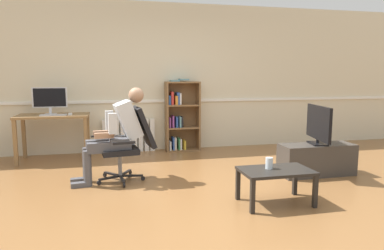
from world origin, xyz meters
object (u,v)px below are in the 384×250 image
Objects in this scene: person_seated at (116,132)px; computer_mouse at (70,114)px; radiator at (129,135)px; drinking_glass at (269,163)px; computer_desk at (53,122)px; tv_screen at (319,124)px; keyboard at (53,115)px; imac_monitor at (50,99)px; bookshelf at (180,117)px; tv_stand at (317,159)px; coffee_table at (276,174)px; office_chair at (131,141)px.

computer_mouse is at bearing -158.77° from person_seated.
radiator is 3.29m from drinking_glass.
computer_desk is 1.40× the size of tv_screen.
computer_desk is at bearing 102.21° from keyboard.
bookshelf reaches higher than imac_monitor.
tv_stand is (3.69, -1.61, -0.55)m from keyboard.
tv_stand is 1.41m from coffee_table.
computer_desk is 2.07× the size of imac_monitor.
computer_desk is at bearing -147.20° from office_chair.
imac_monitor is 5.42× the size of computer_mouse.
computer_desk is 1.07× the size of tv_stand.
person_seated reaches higher than tv_stand.
coffee_table is (1.66, -1.23, -0.33)m from person_seated.
tv_screen reaches higher than computer_desk.
computer_desk is 0.84× the size of bookshelf.
tv_stand is at bearing -40.71° from radiator.
bookshelf is at bearing 142.14° from office_chair.
office_chair is at bearing -120.82° from bookshelf.
keyboard is at bearing -150.40° from person_seated.
office_chair is 2.58m from tv_screen.
radiator is (1.20, 0.53, -0.47)m from keyboard.
drinking_glass is (-1.14, -0.86, 0.22)m from tv_stand.
coffee_table is 6.23× the size of drinking_glass.
computer_mouse is at bearing 132.72° from drinking_glass.
tv_screen is (3.43, -1.63, -0.05)m from computer_mouse.
drinking_glass is (2.62, -2.68, -0.57)m from imac_monitor.
computer_mouse is (0.33, -0.20, -0.24)m from imac_monitor.
computer_mouse is 3.40m from drinking_glass.
radiator is 1.80m from office_chair.
imac_monitor is at bearing 134.51° from coffee_table.
keyboard is 0.43× the size of radiator.
computer_desk is 2.77× the size of keyboard.
imac_monitor is 0.71× the size of coffee_table.
tv_screen is 1.46m from coffee_table.
office_chair is at bearing 139.56° from coffee_table.
office_chair is at bearing -92.05° from radiator.
radiator is (0.95, 0.51, -0.47)m from computer_mouse.
tv_screen is at bearing 76.06° from person_seated.
tv_stand is (2.49, -2.14, -0.08)m from radiator.
radiator reaches higher than drinking_glass.
coffee_table is at bearing -43.92° from keyboard.
keyboard is 0.53× the size of coffee_table.
tv_screen reaches higher than keyboard.
computer_desk is 2.19m from bookshelf.
radiator is (-0.94, 0.10, -0.33)m from bookshelf.
person_seated is (0.70, -1.30, -0.12)m from computer_mouse.
keyboard is 0.25m from computer_mouse.
radiator is at bearing 139.29° from tv_stand.
keyboard is (0.07, -0.22, -0.25)m from imac_monitor.
person_seated is 2.79m from tv_stand.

